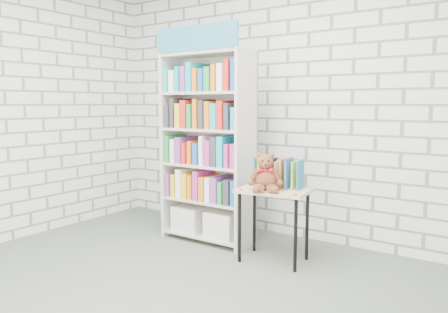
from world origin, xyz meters
The scene contains 6 objects.
ground centered at (0.00, 0.00, 0.00)m, with size 4.50×4.50×0.00m, color #4E574A.
room_shell centered at (0.00, 0.00, 1.78)m, with size 4.52×4.02×2.81m.
bookshelf centered at (-0.56, 1.36, 0.98)m, with size 0.96×0.37×2.15m.
display_table centered at (0.28, 1.21, 0.57)m, with size 0.66×0.50×0.66m.
table_books centered at (0.27, 1.31, 0.79)m, with size 0.45×0.24×0.25m.
teddy_bear centered at (0.25, 1.11, 0.79)m, with size 0.32×0.30×0.33m.
Camera 1 is at (2.09, -2.18, 1.41)m, focal length 35.00 mm.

